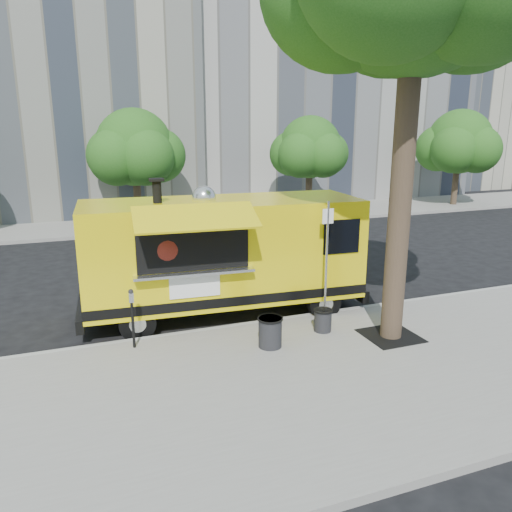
{
  "coord_description": "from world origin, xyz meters",
  "views": [
    {
      "loc": [
        -4.02,
        -11.67,
        4.84
      ],
      "look_at": [
        0.34,
        0.0,
        1.57
      ],
      "focal_mm": 35.0,
      "sensor_mm": 36.0,
      "label": 1
    }
  ],
  "objects_px": {
    "sign_post": "(327,256)",
    "trash_bin_right": "(270,331)",
    "trash_bin_left": "(323,319)",
    "far_tree_b": "(135,148)",
    "parking_meter": "(132,312)",
    "far_tree_c": "(310,147)",
    "food_truck": "(222,253)",
    "far_tree_d": "(459,142)"
  },
  "relations": [
    {
      "from": "trash_bin_left",
      "to": "far_tree_b",
      "type": "bearing_deg",
      "value": 98.81
    },
    {
      "from": "far_tree_d",
      "to": "sign_post",
      "type": "distance_m",
      "value": 21.79
    },
    {
      "from": "trash_bin_left",
      "to": "far_tree_d",
      "type": "bearing_deg",
      "value": 41.09
    },
    {
      "from": "far_tree_d",
      "to": "food_truck",
      "type": "xyz_separation_m",
      "value": [
        -18.51,
        -12.43,
        -2.2
      ]
    },
    {
      "from": "far_tree_d",
      "to": "trash_bin_right",
      "type": "bearing_deg",
      "value": -140.62
    },
    {
      "from": "sign_post",
      "to": "food_truck",
      "type": "height_order",
      "value": "food_truck"
    },
    {
      "from": "parking_meter",
      "to": "trash_bin_right",
      "type": "bearing_deg",
      "value": -19.58
    },
    {
      "from": "far_tree_b",
      "to": "trash_bin_right",
      "type": "bearing_deg",
      "value": -86.98
    },
    {
      "from": "parking_meter",
      "to": "trash_bin_right",
      "type": "xyz_separation_m",
      "value": [
        2.79,
        -0.99,
        -0.48
      ]
    },
    {
      "from": "far_tree_b",
      "to": "trash_bin_right",
      "type": "relative_size",
      "value": 8.24
    },
    {
      "from": "far_tree_c",
      "to": "parking_meter",
      "type": "distance_m",
      "value": 17.82
    },
    {
      "from": "sign_post",
      "to": "trash_bin_left",
      "type": "xyz_separation_m",
      "value": [
        -0.27,
        -0.43,
        -1.41
      ]
    },
    {
      "from": "sign_post",
      "to": "parking_meter",
      "type": "xyz_separation_m",
      "value": [
        -4.55,
        0.2,
        -0.87
      ]
    },
    {
      "from": "trash_bin_left",
      "to": "food_truck",
      "type": "bearing_deg",
      "value": 129.65
    },
    {
      "from": "far_tree_c",
      "to": "food_truck",
      "type": "distance_m",
      "value": 15.04
    },
    {
      "from": "food_truck",
      "to": "trash_bin_right",
      "type": "bearing_deg",
      "value": -79.24
    },
    {
      "from": "far_tree_c",
      "to": "far_tree_b",
      "type": "bearing_deg",
      "value": 178.09
    },
    {
      "from": "sign_post",
      "to": "parking_meter",
      "type": "distance_m",
      "value": 4.64
    },
    {
      "from": "sign_post",
      "to": "trash_bin_right",
      "type": "distance_m",
      "value": 2.35
    },
    {
      "from": "far_tree_c",
      "to": "parking_meter",
      "type": "relative_size",
      "value": 3.9
    },
    {
      "from": "parking_meter",
      "to": "food_truck",
      "type": "relative_size",
      "value": 0.18
    },
    {
      "from": "far_tree_b",
      "to": "far_tree_d",
      "type": "bearing_deg",
      "value": -0.3
    },
    {
      "from": "far_tree_b",
      "to": "trash_bin_right",
      "type": "distance_m",
      "value": 15.43
    },
    {
      "from": "food_truck",
      "to": "trash_bin_left",
      "type": "bearing_deg",
      "value": -46.5
    },
    {
      "from": "far_tree_d",
      "to": "parking_meter",
      "type": "bearing_deg",
      "value": -146.4
    },
    {
      "from": "far_tree_b",
      "to": "sign_post",
      "type": "height_order",
      "value": "far_tree_b"
    },
    {
      "from": "far_tree_c",
      "to": "parking_meter",
      "type": "bearing_deg",
      "value": -128.66
    },
    {
      "from": "far_tree_b",
      "to": "far_tree_d",
      "type": "relative_size",
      "value": 0.97
    },
    {
      "from": "far_tree_b",
      "to": "parking_meter",
      "type": "height_order",
      "value": "far_tree_b"
    },
    {
      "from": "far_tree_b",
      "to": "sign_post",
      "type": "relative_size",
      "value": 1.83
    },
    {
      "from": "far_tree_c",
      "to": "parking_meter",
      "type": "xyz_separation_m",
      "value": [
        -11.0,
        -13.75,
        -2.74
      ]
    },
    {
      "from": "trash_bin_left",
      "to": "trash_bin_right",
      "type": "xyz_separation_m",
      "value": [
        -1.48,
        -0.36,
        0.07
      ]
    },
    {
      "from": "trash_bin_right",
      "to": "food_truck",
      "type": "bearing_deg",
      "value": 96.9
    },
    {
      "from": "far_tree_b",
      "to": "food_truck",
      "type": "height_order",
      "value": "far_tree_b"
    },
    {
      "from": "far_tree_b",
      "to": "food_truck",
      "type": "bearing_deg",
      "value": -87.76
    },
    {
      "from": "far_tree_d",
      "to": "food_truck",
      "type": "distance_m",
      "value": 22.4
    },
    {
      "from": "far_tree_b",
      "to": "parking_meter",
      "type": "xyz_separation_m",
      "value": [
        -2.0,
        -14.05,
        -2.85
      ]
    },
    {
      "from": "sign_post",
      "to": "food_truck",
      "type": "xyz_separation_m",
      "value": [
        -2.06,
        1.72,
        -0.16
      ]
    },
    {
      "from": "far_tree_b",
      "to": "far_tree_d",
      "type": "distance_m",
      "value": 19.0
    },
    {
      "from": "far_tree_c",
      "to": "sign_post",
      "type": "height_order",
      "value": "far_tree_c"
    },
    {
      "from": "far_tree_b",
      "to": "trash_bin_left",
      "type": "xyz_separation_m",
      "value": [
        2.28,
        -14.68,
        -3.4
      ]
    },
    {
      "from": "trash_bin_left",
      "to": "trash_bin_right",
      "type": "relative_size",
      "value": 0.79
    }
  ]
}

